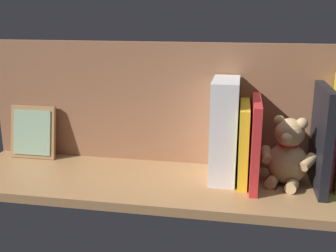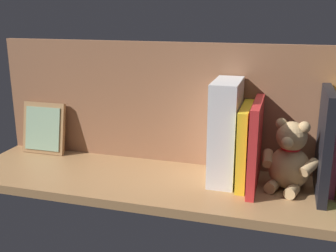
{
  "view_description": "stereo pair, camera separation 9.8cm",
  "coord_description": "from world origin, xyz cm",
  "views": [
    {
      "loc": [
        -17.0,
        93.18,
        40.99
      ],
      "look_at": [
        0.0,
        0.0,
        13.93
      ],
      "focal_mm": 43.45,
      "sensor_mm": 36.0,
      "label": 1
    },
    {
      "loc": [
        -26.57,
        90.92,
        40.99
      ],
      "look_at": [
        0.0,
        0.0,
        13.93
      ],
      "focal_mm": 43.45,
      "sensor_mm": 36.0,
      "label": 2
    }
  ],
  "objects": [
    {
      "name": "picture_frame_leaning",
      "position": [
        40.99,
        -9.28,
        7.41
      ],
      "size": [
        13.27,
        4.3,
        15.07
      ],
      "color": "#A87A4C",
      "rests_on": "ground_plane"
    },
    {
      "name": "teddy_bear",
      "position": [
        -28.87,
        -2.84,
        7.43
      ],
      "size": [
        13.08,
        12.67,
        16.87
      ],
      "rotation": [
        0.0,
        0.0,
        -0.3
      ],
      "color": "tan",
      "rests_on": "ground_plane"
    },
    {
      "name": "book_5",
      "position": [
        -20.9,
        -2.2,
        10.42
      ],
      "size": [
        1.94,
        19.08,
        20.83
      ],
      "primitive_type": "cube",
      "color": "red",
      "rests_on": "ground_plane"
    },
    {
      "name": "book_4",
      "position": [
        -36.05,
        -2.48,
        12.16
      ],
      "size": [
        2.02,
        18.51,
        24.31
      ],
      "primitive_type": "cube",
      "color": "black",
      "rests_on": "ground_plane"
    },
    {
      "name": "shelf_back_panel",
      "position": [
        0.0,
        -12.88,
        16.52
      ],
      "size": [
        105.78,
        1.5,
        33.03
      ],
      "primitive_type": "cube",
      "color": "#9B6646",
      "rests_on": "ground_plane"
    },
    {
      "name": "dictionary_thick_white",
      "position": [
        -13.46,
        -4.1,
        12.53
      ],
      "size": [
        6.39,
        15.07,
        25.07
      ],
      "primitive_type": "cube",
      "color": "white",
      "rests_on": "ground_plane"
    },
    {
      "name": "book_3",
      "position": [
        -38.31,
        -5.47,
        8.75
      ],
      "size": [
        1.5,
        12.53,
        17.49
      ],
      "primitive_type": "cube",
      "color": "#B23F72",
      "rests_on": "ground_plane"
    },
    {
      "name": "book_6",
      "position": [
        -18.29,
        -3.56,
        9.66
      ],
      "size": [
        2.47,
        16.34,
        19.33
      ],
      "primitive_type": "cube",
      "rotation": [
        0.0,
        0.01,
        0.0
      ],
      "color": "yellow",
      "rests_on": "ground_plane"
    },
    {
      "name": "ground_plane",
      "position": [
        0.0,
        0.0,
        -1.1
      ],
      "size": [
        105.78,
        30.27,
        2.2
      ],
      "primitive_type": "cube",
      "color": "#A87A4C"
    }
  ]
}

